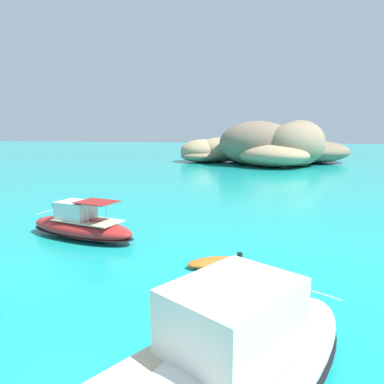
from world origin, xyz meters
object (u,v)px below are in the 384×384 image
Objects in this scene: motorboat_white at (219,380)px; dinghy_tender at (214,262)px; islet_small at (214,152)px; islet_large at (284,147)px; motorboat_red at (81,226)px.

motorboat_white is 9.45m from dinghy_tender.
motorboat_white is at bearing -78.76° from dinghy_tender.
motorboat_white is at bearing -79.36° from islet_small.
islet_large reaches higher than islet_small.
islet_large is at bearing 88.54° from motorboat_white.
islet_large is 66.29m from motorboat_white.
dinghy_tender is (-1.83, 9.23, -0.84)m from motorboat_white.
islet_small is at bearing 100.64° from motorboat_white.
islet_large is 57.19m from dinghy_tender.
motorboat_red is (-12.41, -54.31, -2.73)m from islet_large.
dinghy_tender is at bearing 101.24° from motorboat_white.
motorboat_red is 2.88× the size of dinghy_tender.
motorboat_white is 16.03m from motorboat_red.
dinghy_tender is at bearing -79.45° from islet_small.
motorboat_red is 9.30m from dinghy_tender.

